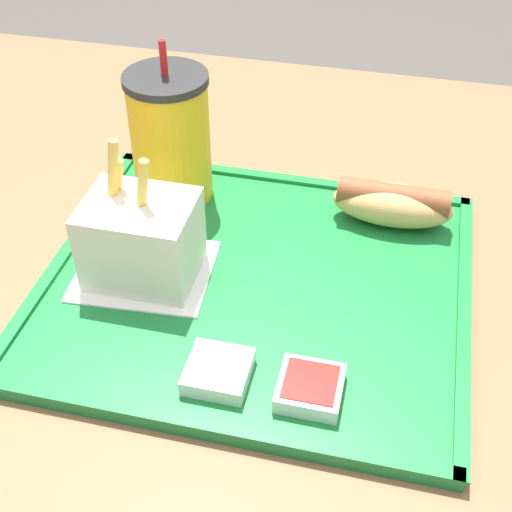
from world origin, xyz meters
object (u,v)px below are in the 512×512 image
Objects in this scene: sauce_cup_mayo at (223,372)px; sauce_cup_ketchup at (310,387)px; soda_cup at (170,137)px; fries_carton at (141,239)px; hot_dog_far at (393,203)px.

sauce_cup_mayo is 0.07m from sauce_cup_ketchup.
soda_cup is 0.13m from fries_carton.
hot_dog_far is 2.42× the size of sauce_cup_mayo.
sauce_cup_ketchup is at bearing -31.03° from fries_carton.
sauce_cup_ketchup is at bearing 0.39° from sauce_cup_mayo.
fries_carton is (-0.22, -0.13, 0.02)m from hot_dog_far.
sauce_cup_mayo is at bearing -115.07° from hot_dog_far.
sauce_cup_mayo is at bearing -179.61° from sauce_cup_ketchup.
sauce_cup_ketchup is at bearing -99.85° from hot_dog_far.
hot_dog_far is at bearing 0.59° from soda_cup.
soda_cup is 3.43× the size of sauce_cup_ketchup.
soda_cup reaches higher than sauce_cup_ketchup.
fries_carton is 2.61× the size of sauce_cup_mayo.
hot_dog_far reaches higher than sauce_cup_ketchup.
fries_carton reaches higher than sauce_cup_mayo.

